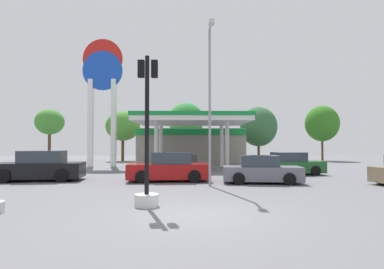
# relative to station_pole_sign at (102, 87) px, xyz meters

# --- Properties ---
(ground_plane) EXTENTS (90.00, 90.00, 0.00)m
(ground_plane) POSITION_rel_station_pole_sign_xyz_m (7.90, -18.50, -7.01)
(ground_plane) COLOR slate
(ground_plane) RESTS_ON ground
(gas_station) EXTENTS (10.54, 14.56, 4.36)m
(gas_station) POSITION_rel_station_pole_sign_xyz_m (7.83, 4.66, -4.93)
(gas_station) COLOR gray
(gas_station) RESTS_ON ground
(station_pole_sign) EXTENTS (3.48, 0.56, 11.26)m
(station_pole_sign) POSITION_rel_station_pole_sign_xyz_m (0.00, 0.00, 0.00)
(station_pole_sign) COLOR white
(station_pole_sign) RESTS_ON ground
(car_0) EXTENTS (4.75, 2.51, 1.63)m
(car_0) POSITION_rel_station_pole_sign_xyz_m (-0.48, -10.39, -6.28)
(car_0) COLOR black
(car_0) RESTS_ON ground
(car_1) EXTENTS (4.21, 2.16, 1.46)m
(car_1) POSITION_rel_station_pole_sign_xyz_m (14.21, -7.18, -6.35)
(car_1) COLOR black
(car_1) RESTS_ON ground
(car_2) EXTENTS (4.44, 2.21, 1.55)m
(car_2) POSITION_rel_station_pole_sign_xyz_m (6.53, -10.64, -6.31)
(car_2) COLOR black
(car_2) RESTS_ON ground
(car_3) EXTENTS (4.07, 2.09, 1.41)m
(car_3) POSITION_rel_station_pole_sign_xyz_m (11.31, -11.52, -6.38)
(car_3) COLOR black
(car_3) RESTS_ON ground
(traffic_signal_1) EXTENTS (0.77, 0.77, 4.85)m
(traffic_signal_1) POSITION_rel_station_pole_sign_xyz_m (6.25, -17.41, -5.51)
(traffic_signal_1) COLOR silver
(traffic_signal_1) RESTS_ON ground
(tree_0) EXTENTS (3.46, 3.46, 6.29)m
(tree_0) POSITION_rel_station_pole_sign_xyz_m (-9.55, 11.21, -2.33)
(tree_0) COLOR brown
(tree_0) RESTS_ON ground
(tree_1) EXTENTS (4.01, 4.01, 5.86)m
(tree_1) POSITION_rel_station_pole_sign_xyz_m (-0.19, 9.54, -2.91)
(tree_1) COLOR brown
(tree_1) RESTS_ON ground
(tree_2) EXTENTS (4.21, 4.21, 6.87)m
(tree_2) POSITION_rel_station_pole_sign_xyz_m (7.29, 9.57, -2.23)
(tree_2) COLOR brown
(tree_2) RESTS_ON ground
(tree_3) EXTENTS (4.33, 4.33, 6.36)m
(tree_3) POSITION_rel_station_pole_sign_xyz_m (15.81, 9.15, -2.99)
(tree_3) COLOR brown
(tree_3) RESTS_ON ground
(tree_4) EXTENTS (3.96, 3.96, 6.60)m
(tree_4) POSITION_rel_station_pole_sign_xyz_m (23.63, 9.88, -2.56)
(tree_4) COLOR brown
(tree_4) RESTS_ON ground
(corner_streetlamp) EXTENTS (0.24, 1.48, 7.52)m
(corner_streetlamp) POSITION_rel_station_pole_sign_xyz_m (8.60, -12.89, -2.54)
(corner_streetlamp) COLOR gray
(corner_streetlamp) RESTS_ON ground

